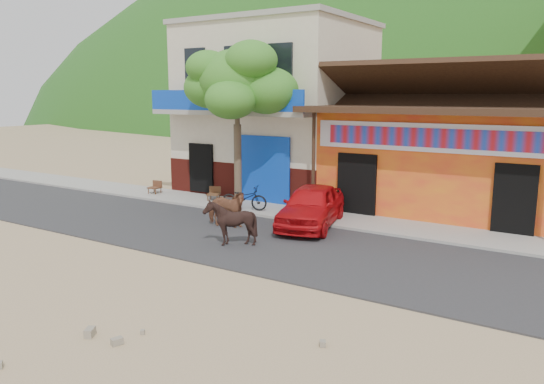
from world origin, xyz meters
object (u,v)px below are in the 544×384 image
at_px(cafe_chair_right, 154,182).
at_px(red_car, 311,206).
at_px(cow_dark, 230,222).
at_px(cafe_chair_left, 214,188).
at_px(scooter, 244,198).
at_px(tree, 237,124).
at_px(cow_tan, 226,209).

bearing_deg(cafe_chair_right, red_car, -14.06).
relative_size(cow_dark, cafe_chair_left, 1.31).
bearing_deg(scooter, cow_dark, -168.46).
bearing_deg(cafe_chair_right, cow_dark, -36.78).
distance_m(red_car, cafe_chair_right, 8.08).
relative_size(scooter, cafe_chair_left, 1.69).
bearing_deg(tree, cow_tan, -61.66).
bearing_deg(red_car, tree, 150.94).
height_order(red_car, cafe_chair_left, red_car).
bearing_deg(cow_tan, cafe_chair_left, 34.22).
relative_size(red_car, cafe_chair_right, 4.02).
xyz_separation_m(cow_tan, red_car, (2.24, 1.53, 0.07)).
height_order(tree, cow_dark, tree).
bearing_deg(red_car, cafe_chair_right, 158.36).
height_order(tree, red_car, tree).
distance_m(tree, cow_dark, 5.48).
height_order(tree, scooter, tree).
relative_size(cafe_chair_left, cafe_chair_right, 1.01).
xyz_separation_m(red_car, cafe_chair_left, (-5.00, 1.31, -0.09)).
xyz_separation_m(tree, cafe_chair_right, (-4.40, 0.14, -2.51)).
xyz_separation_m(cow_tan, cafe_chair_right, (-5.76, 2.67, -0.03)).
bearing_deg(cafe_chair_left, tree, -33.98).
bearing_deg(red_car, cafe_chair_left, 151.77).
height_order(cafe_chair_left, cafe_chair_right, cafe_chair_left).
bearing_deg(red_car, cow_dark, -119.66).
xyz_separation_m(tree, cow_dark, (2.70, -4.10, -2.43)).
height_order(scooter, cafe_chair_right, cafe_chair_right).
relative_size(cow_tan, cow_dark, 1.09).
bearing_deg(scooter, cow_tan, -178.23).
distance_m(scooter, cafe_chair_right, 5.04).
xyz_separation_m(tree, red_car, (3.60, -1.00, -2.41)).
distance_m(cow_tan, cafe_chair_left, 3.96).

